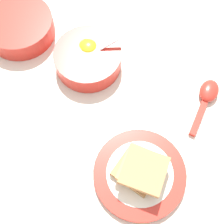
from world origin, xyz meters
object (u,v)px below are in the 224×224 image
object	(u,v)px
egg_bowl	(88,58)
congee_bowl	(19,26)
toast_sandwich	(141,170)
soup_spoon	(207,96)
toast_plate	(140,174)

from	to	relation	value
egg_bowl	congee_bowl	size ratio (longest dim) A/B	0.95
congee_bowl	toast_sandwich	bearing A→B (deg)	-70.33
soup_spoon	congee_bowl	bearing A→B (deg)	138.89
toast_plate	egg_bowl	bearing A→B (deg)	94.07
egg_bowl	congee_bowl	xyz separation A→B (m)	(-0.14, 0.14, 0.00)
toast_plate	soup_spoon	distance (m)	0.24
egg_bowl	toast_sandwich	bearing A→B (deg)	-85.80
egg_bowl	toast_sandwich	xyz separation A→B (m)	(0.02, -0.29, 0.01)
toast_sandwich	congee_bowl	xyz separation A→B (m)	(-0.16, 0.44, -0.01)
toast_sandwich	soup_spoon	xyz separation A→B (m)	(0.21, 0.12, -0.03)
soup_spoon	congee_bowl	world-z (taller)	congee_bowl
soup_spoon	toast_plate	bearing A→B (deg)	-150.57
egg_bowl	soup_spoon	xyz separation A→B (m)	(0.23, -0.18, -0.01)
toast_plate	soup_spoon	world-z (taller)	soup_spoon
soup_spoon	toast_sandwich	bearing A→B (deg)	-150.68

